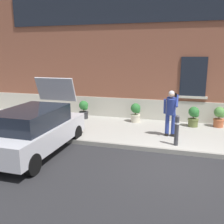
{
  "coord_description": "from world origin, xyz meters",
  "views": [
    {
      "loc": [
        0.08,
        -7.01,
        3.15
      ],
      "look_at": [
        -2.4,
        1.6,
        1.1
      ],
      "focal_mm": 40.52,
      "sensor_mm": 36.0,
      "label": 1
    }
  ],
  "objects_px": {
    "hatchback_car_silver": "(35,129)",
    "planter_terracotta": "(219,116)",
    "planter_olive": "(194,116)",
    "person_on_phone": "(171,110)",
    "planter_cream": "(136,112)",
    "bollard_near_person": "(177,129)",
    "planter_charcoal": "(84,109)"
  },
  "relations": [
    {
      "from": "hatchback_car_silver",
      "to": "person_on_phone",
      "type": "distance_m",
      "value": 4.81
    },
    {
      "from": "planter_cream",
      "to": "planter_olive",
      "type": "distance_m",
      "value": 2.5
    },
    {
      "from": "bollard_near_person",
      "to": "person_on_phone",
      "type": "height_order",
      "value": "person_on_phone"
    },
    {
      "from": "bollard_near_person",
      "to": "planter_terracotta",
      "type": "xyz_separation_m",
      "value": [
        1.64,
        2.78,
        -0.11
      ]
    },
    {
      "from": "person_on_phone",
      "to": "planter_terracotta",
      "type": "distance_m",
      "value": 2.73
    },
    {
      "from": "planter_olive",
      "to": "planter_terracotta",
      "type": "distance_m",
      "value": 1.06
    },
    {
      "from": "planter_cream",
      "to": "bollard_near_person",
      "type": "bearing_deg",
      "value": -54.04
    },
    {
      "from": "planter_terracotta",
      "to": "planter_olive",
      "type": "bearing_deg",
      "value": -166.82
    },
    {
      "from": "bollard_near_person",
      "to": "hatchback_car_silver",
      "type": "bearing_deg",
      "value": -160.15
    },
    {
      "from": "planter_olive",
      "to": "planter_terracotta",
      "type": "height_order",
      "value": "same"
    },
    {
      "from": "hatchback_car_silver",
      "to": "bollard_near_person",
      "type": "height_order",
      "value": "hatchback_car_silver"
    },
    {
      "from": "bollard_near_person",
      "to": "planter_cream",
      "type": "xyz_separation_m",
      "value": [
        -1.88,
        2.59,
        -0.11
      ]
    },
    {
      "from": "planter_cream",
      "to": "planter_terracotta",
      "type": "distance_m",
      "value": 3.53
    },
    {
      "from": "bollard_near_person",
      "to": "planter_olive",
      "type": "xyz_separation_m",
      "value": [
        0.61,
        2.54,
        -0.11
      ]
    },
    {
      "from": "hatchback_car_silver",
      "to": "planter_cream",
      "type": "bearing_deg",
      "value": 59.16
    },
    {
      "from": "hatchback_car_silver",
      "to": "planter_terracotta",
      "type": "distance_m",
      "value": 7.43
    },
    {
      "from": "hatchback_car_silver",
      "to": "person_on_phone",
      "type": "relative_size",
      "value": 2.35
    },
    {
      "from": "planter_olive",
      "to": "planter_charcoal",
      "type": "bearing_deg",
      "value": 179.84
    },
    {
      "from": "bollard_near_person",
      "to": "person_on_phone",
      "type": "bearing_deg",
      "value": 106.29
    },
    {
      "from": "hatchback_car_silver",
      "to": "planter_charcoal",
      "type": "distance_m",
      "value": 4.13
    },
    {
      "from": "planter_charcoal",
      "to": "planter_cream",
      "type": "xyz_separation_m",
      "value": [
        2.5,
        0.04,
        0.0
      ]
    },
    {
      "from": "person_on_phone",
      "to": "planter_terracotta",
      "type": "bearing_deg",
      "value": 37.04
    },
    {
      "from": "planter_terracotta",
      "to": "planter_charcoal",
      "type": "bearing_deg",
      "value": -177.84
    },
    {
      "from": "bollard_near_person",
      "to": "person_on_phone",
      "type": "xyz_separation_m",
      "value": [
        -0.26,
        0.91,
        0.43
      ]
    },
    {
      "from": "person_on_phone",
      "to": "planter_olive",
      "type": "xyz_separation_m",
      "value": [
        0.88,
        1.63,
        -0.54
      ]
    },
    {
      "from": "person_on_phone",
      "to": "planter_charcoal",
      "type": "bearing_deg",
      "value": 150.8
    },
    {
      "from": "bollard_near_person",
      "to": "planter_charcoal",
      "type": "distance_m",
      "value": 5.07
    },
    {
      "from": "hatchback_car_silver",
      "to": "planter_terracotta",
      "type": "height_order",
      "value": "hatchback_car_silver"
    },
    {
      "from": "planter_cream",
      "to": "planter_olive",
      "type": "bearing_deg",
      "value": -1.31
    },
    {
      "from": "hatchback_car_silver",
      "to": "planter_olive",
      "type": "relative_size",
      "value": 4.74
    },
    {
      "from": "person_on_phone",
      "to": "planter_olive",
      "type": "distance_m",
      "value": 1.93
    },
    {
      "from": "person_on_phone",
      "to": "planter_terracotta",
      "type": "height_order",
      "value": "person_on_phone"
    }
  ]
}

